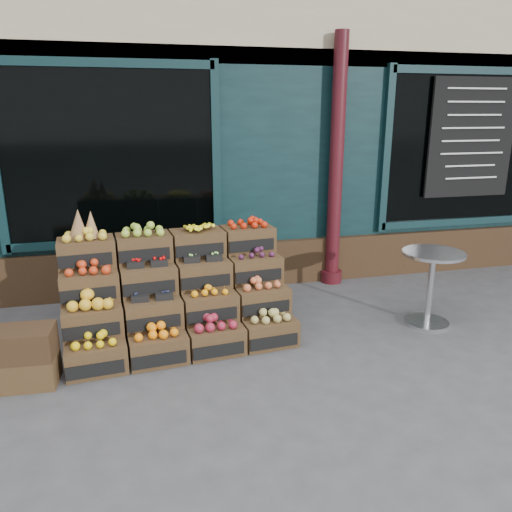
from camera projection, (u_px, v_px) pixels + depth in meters
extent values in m
plane|color=#404042|center=(294.00, 361.00, 4.69)|extent=(60.00, 60.00, 0.00)
cube|color=black|center=(206.00, 103.00, 8.86)|extent=(12.00, 6.00, 4.80)
cube|color=black|center=(242.00, 173.00, 6.37)|extent=(12.00, 0.12, 3.00)
cube|color=#322114|center=(244.00, 264.00, 6.64)|extent=(12.00, 0.18, 0.60)
cube|color=black|center=(110.00, 156.00, 5.86)|extent=(2.40, 0.06, 2.00)
cube|color=black|center=(467.00, 149.00, 6.97)|extent=(2.40, 0.06, 2.00)
cylinder|color=#3F0E14|center=(336.00, 164.00, 6.43)|extent=(0.18, 0.18, 3.20)
cube|color=black|center=(471.00, 138.00, 6.85)|extent=(1.30, 0.04, 1.60)
cube|color=#432F1A|center=(96.00, 357.00, 4.50)|extent=(0.56, 0.42, 0.27)
cube|color=black|center=(97.00, 370.00, 4.33)|extent=(0.49, 0.06, 0.12)
cube|color=#DEB60C|center=(95.00, 339.00, 4.45)|extent=(0.45, 0.32, 0.09)
cube|color=#432F1A|center=(158.00, 348.00, 4.67)|extent=(0.56, 0.42, 0.27)
cube|color=black|center=(162.00, 360.00, 4.50)|extent=(0.49, 0.06, 0.12)
cube|color=orange|center=(157.00, 330.00, 4.62)|extent=(0.45, 0.32, 0.09)
cube|color=#432F1A|center=(215.00, 339.00, 4.84)|extent=(0.56, 0.42, 0.27)
cube|color=black|center=(221.00, 351.00, 4.67)|extent=(0.49, 0.06, 0.12)
cube|color=maroon|center=(215.00, 322.00, 4.79)|extent=(0.45, 0.32, 0.10)
cube|color=#432F1A|center=(269.00, 331.00, 5.02)|extent=(0.56, 0.42, 0.27)
cube|color=black|center=(276.00, 342.00, 4.85)|extent=(0.49, 0.06, 0.12)
cube|color=#A3974F|center=(269.00, 315.00, 4.97)|extent=(0.45, 0.32, 0.09)
cube|color=#432F1A|center=(93.00, 320.00, 4.63)|extent=(0.56, 0.42, 0.27)
cube|color=black|center=(94.00, 331.00, 4.46)|extent=(0.49, 0.06, 0.12)
cube|color=gold|center=(91.00, 300.00, 4.57)|extent=(0.45, 0.32, 0.12)
cube|color=#432F1A|center=(153.00, 313.00, 4.80)|extent=(0.56, 0.42, 0.27)
cube|color=black|center=(156.00, 323.00, 4.63)|extent=(0.49, 0.06, 0.12)
cube|color=#1C2140|center=(152.00, 298.00, 4.76)|extent=(0.45, 0.32, 0.03)
cube|color=#432F1A|center=(209.00, 305.00, 4.97)|extent=(0.56, 0.42, 0.27)
cube|color=black|center=(214.00, 315.00, 4.80)|extent=(0.49, 0.06, 0.12)
cube|color=orange|center=(209.00, 290.00, 4.93)|extent=(0.45, 0.32, 0.07)
cube|color=#432F1A|center=(261.00, 299.00, 5.15)|extent=(0.56, 0.42, 0.27)
cube|color=black|center=(268.00, 308.00, 4.98)|extent=(0.49, 0.06, 0.12)
cube|color=#CC6136|center=(261.00, 283.00, 5.10)|extent=(0.45, 0.32, 0.09)
cube|color=#432F1A|center=(90.00, 285.00, 4.76)|extent=(0.56, 0.42, 0.27)
cube|color=black|center=(90.00, 295.00, 4.59)|extent=(0.49, 0.06, 0.12)
cube|color=#B93113|center=(88.00, 268.00, 4.71)|extent=(0.45, 0.32, 0.09)
cube|color=#432F1A|center=(148.00, 279.00, 4.93)|extent=(0.56, 0.42, 0.27)
cube|color=black|center=(151.00, 288.00, 4.76)|extent=(0.49, 0.06, 0.12)
cube|color=red|center=(147.00, 265.00, 4.89)|extent=(0.45, 0.32, 0.04)
cube|color=#432F1A|center=(203.00, 273.00, 5.10)|extent=(0.56, 0.42, 0.27)
cube|color=black|center=(208.00, 282.00, 4.93)|extent=(0.49, 0.06, 0.12)
cube|color=#8ED15E|center=(203.00, 259.00, 5.06)|extent=(0.45, 0.32, 0.03)
cube|color=#432F1A|center=(254.00, 268.00, 5.28)|extent=(0.56, 0.42, 0.27)
cube|color=black|center=(261.00, 276.00, 5.11)|extent=(0.49, 0.06, 0.12)
cube|color=#3E1633|center=(254.00, 253.00, 5.23)|extent=(0.45, 0.32, 0.07)
cube|color=#432F1A|center=(87.00, 252.00, 4.89)|extent=(0.56, 0.42, 0.27)
cube|color=black|center=(87.00, 260.00, 4.72)|extent=(0.49, 0.06, 0.12)
cube|color=gold|center=(85.00, 235.00, 4.84)|extent=(0.45, 0.32, 0.09)
cube|color=#432F1A|center=(144.00, 247.00, 5.06)|extent=(0.56, 0.42, 0.27)
cube|color=black|center=(147.00, 255.00, 4.89)|extent=(0.49, 0.06, 0.12)
cube|color=#97B937|center=(143.00, 230.00, 5.01)|extent=(0.45, 0.32, 0.09)
cube|color=#432F1A|center=(197.00, 243.00, 5.23)|extent=(0.56, 0.42, 0.27)
cube|color=black|center=(202.00, 250.00, 5.06)|extent=(0.49, 0.06, 0.12)
cube|color=yellow|center=(197.00, 227.00, 5.18)|extent=(0.45, 0.32, 0.08)
cube|color=#432F1A|center=(248.00, 239.00, 5.41)|extent=(0.56, 0.42, 0.27)
cube|color=black|center=(253.00, 245.00, 5.24)|extent=(0.49, 0.06, 0.12)
cube|color=red|center=(247.00, 223.00, 5.36)|extent=(0.45, 0.32, 0.08)
cube|color=#322114|center=(183.00, 334.00, 4.96)|extent=(2.22, 0.57, 0.27)
cube|color=#322114|center=(178.00, 313.00, 5.13)|extent=(2.22, 0.57, 0.53)
cube|color=#322114|center=(174.00, 294.00, 5.30)|extent=(2.22, 0.57, 0.80)
cone|color=olive|center=(78.00, 224.00, 4.79)|extent=(0.18, 0.18, 0.31)
cone|color=olive|center=(91.00, 225.00, 4.86)|extent=(0.16, 0.16, 0.27)
cube|color=#432F1A|center=(26.00, 371.00, 4.27)|extent=(0.54, 0.39, 0.26)
cube|color=#322114|center=(22.00, 343.00, 4.20)|extent=(0.54, 0.39, 0.26)
cylinder|color=#B1B3B9|center=(426.00, 322.00, 5.52)|extent=(0.48, 0.48, 0.03)
cylinder|color=#B1B3B9|center=(430.00, 289.00, 5.41)|extent=(0.07, 0.07, 0.79)
cylinder|color=#B1B3B9|center=(434.00, 253.00, 5.30)|extent=(0.66, 0.66, 0.03)
imported|color=#19592A|center=(87.00, 214.00, 6.67)|extent=(0.77, 0.59, 1.89)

